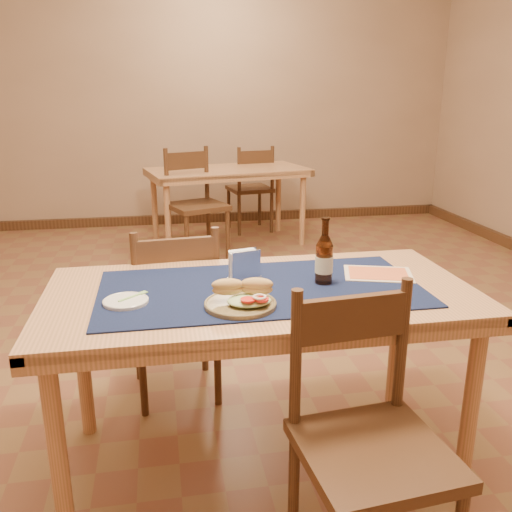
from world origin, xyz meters
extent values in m
cube|color=brown|center=(0.00, 0.00, -0.01)|extent=(6.00, 7.00, 0.02)
cube|color=tan|center=(0.00, 3.51, 1.40)|extent=(6.00, 0.02, 2.80)
cylinder|color=tan|center=(-0.72, -1.12, 0.35)|extent=(0.06, 0.06, 0.71)
cylinder|color=tan|center=(0.72, -1.12, 0.35)|extent=(0.06, 0.06, 0.71)
cylinder|color=tan|center=(-0.72, -0.48, 0.35)|extent=(0.06, 0.06, 0.71)
cylinder|color=tan|center=(0.72, -0.48, 0.35)|extent=(0.06, 0.06, 0.71)
cube|color=tan|center=(0.00, -0.80, 0.73)|extent=(1.60, 0.80, 0.04)
cube|color=#11193E|center=(0.00, -0.80, 0.75)|extent=(1.20, 0.60, 0.01)
cube|color=#482C19|center=(0.00, 3.47, 0.05)|extent=(6.00, 0.06, 0.10)
cylinder|color=tan|center=(-0.29, 2.08, 0.35)|extent=(0.06, 0.06, 0.71)
cylinder|color=tan|center=(1.01, 2.34, 0.35)|extent=(0.06, 0.06, 0.71)
cylinder|color=tan|center=(-0.41, 2.65, 0.35)|extent=(0.06, 0.06, 0.71)
cylinder|color=tan|center=(0.90, 2.91, 0.35)|extent=(0.06, 0.06, 0.71)
cube|color=tan|center=(0.30, 2.50, 0.73)|extent=(1.61, 1.03, 0.04)
cylinder|color=#482C19|center=(-0.16, -0.01, 0.22)|extent=(0.04, 0.04, 0.44)
cylinder|color=#482C19|center=(-0.51, -0.04, 0.22)|extent=(0.04, 0.04, 0.44)
cylinder|color=#482C19|center=(-0.13, -0.36, 0.22)|extent=(0.04, 0.04, 0.44)
cylinder|color=#482C19|center=(-0.48, -0.39, 0.22)|extent=(0.04, 0.04, 0.44)
cube|color=#482C19|center=(-0.32, -0.20, 0.44)|extent=(0.45, 0.45, 0.04)
cube|color=#482C19|center=(-0.30, -0.39, 0.78)|extent=(0.35, 0.06, 0.14)
cylinder|color=#482C19|center=(-0.12, -0.37, 0.66)|extent=(0.04, 0.04, 0.45)
cylinder|color=#482C19|center=(-0.48, -0.40, 0.66)|extent=(0.04, 0.04, 0.45)
cylinder|color=#482C19|center=(0.02, -1.26, 0.23)|extent=(0.04, 0.04, 0.45)
cylinder|color=#482C19|center=(0.38, -1.22, 0.23)|extent=(0.04, 0.04, 0.45)
cube|color=#482C19|center=(0.22, -1.42, 0.45)|extent=(0.46, 0.46, 0.04)
cube|color=#482C19|center=(0.20, -1.23, 0.80)|extent=(0.36, 0.06, 0.14)
cylinder|color=#482C19|center=(0.02, -1.25, 0.68)|extent=(0.04, 0.04, 0.46)
cylinder|color=#482C19|center=(0.38, -1.21, 0.68)|extent=(0.04, 0.04, 0.46)
cylinder|color=#482C19|center=(-0.15, 1.78, 0.24)|extent=(0.04, 0.04, 0.49)
cylinder|color=#482C19|center=(0.22, 1.92, 0.24)|extent=(0.04, 0.04, 0.49)
cylinder|color=#482C19|center=(-0.28, 2.15, 0.24)|extent=(0.04, 0.04, 0.49)
cylinder|color=#482C19|center=(0.08, 2.28, 0.24)|extent=(0.04, 0.04, 0.49)
cube|color=#482C19|center=(-0.03, 2.03, 0.49)|extent=(0.59, 0.59, 0.04)
cube|color=#482C19|center=(-0.10, 2.23, 0.87)|extent=(0.38, 0.17, 0.15)
cylinder|color=#482C19|center=(-0.29, 2.16, 0.74)|extent=(0.04, 0.04, 0.50)
cylinder|color=#482C19|center=(0.08, 2.29, 0.74)|extent=(0.04, 0.04, 0.50)
cylinder|color=#482C19|center=(0.75, 3.22, 0.23)|extent=(0.04, 0.04, 0.46)
cylinder|color=#482C19|center=(0.39, 3.16, 0.23)|extent=(0.04, 0.04, 0.46)
cylinder|color=#482C19|center=(0.81, 2.87, 0.23)|extent=(0.04, 0.04, 0.46)
cylinder|color=#482C19|center=(0.46, 2.80, 0.23)|extent=(0.04, 0.04, 0.46)
cube|color=#482C19|center=(0.60, 3.01, 0.46)|extent=(0.49, 0.49, 0.04)
cube|color=#482C19|center=(0.64, 2.82, 0.81)|extent=(0.36, 0.09, 0.14)
cylinder|color=#482C19|center=(0.82, 2.86, 0.69)|extent=(0.04, 0.04, 0.47)
cylinder|color=#482C19|center=(0.46, 2.79, 0.69)|extent=(0.04, 0.04, 0.47)
cylinder|color=brown|center=(-0.10, -0.97, 0.76)|extent=(0.25, 0.25, 0.01)
torus|color=brown|center=(-0.10, -0.97, 0.77)|extent=(0.25, 0.25, 0.01)
ellipsoid|color=#ABC487|center=(-0.08, -0.99, 0.78)|extent=(0.15, 0.12, 0.03)
ellipsoid|color=tan|center=(-0.14, -0.94, 0.82)|extent=(0.11, 0.05, 0.06)
ellipsoid|color=tan|center=(-0.04, -0.96, 0.82)|extent=(0.12, 0.07, 0.06)
cylinder|color=red|center=(-0.09, -1.02, 0.80)|extent=(0.05, 0.05, 0.01)
cylinder|color=red|center=(-0.04, -1.03, 0.80)|extent=(0.05, 0.05, 0.01)
torus|color=silver|center=(-0.05, -1.03, 0.81)|extent=(0.05, 0.05, 0.01)
cylinder|color=silver|center=(-0.49, -0.87, 0.76)|extent=(0.16, 0.16, 0.01)
torus|color=silver|center=(-0.49, -0.87, 0.77)|extent=(0.16, 0.16, 0.01)
cube|color=#87C46B|center=(-0.48, -0.85, 0.77)|extent=(0.08, 0.07, 0.00)
cube|color=#87C46B|center=(-0.43, -0.81, 0.77)|extent=(0.04, 0.03, 0.00)
cylinder|color=#49220D|center=(0.25, -0.79, 0.83)|extent=(0.07, 0.07, 0.15)
cone|color=#49220D|center=(0.25, -0.79, 0.93)|extent=(0.07, 0.07, 0.04)
cylinder|color=#49220D|center=(0.25, -0.79, 0.98)|extent=(0.03, 0.03, 0.06)
cylinder|color=#49220D|center=(0.25, -0.79, 1.01)|extent=(0.03, 0.03, 0.01)
cylinder|color=beige|center=(0.25, -0.79, 0.83)|extent=(0.07, 0.07, 0.06)
cube|color=white|center=(-0.04, -0.68, 0.76)|extent=(0.14, 0.08, 0.00)
cube|color=white|center=(-0.04, -0.70, 0.81)|extent=(0.12, 0.03, 0.11)
cube|color=white|center=(-0.05, -0.66, 0.81)|extent=(0.12, 0.03, 0.11)
cube|color=white|center=(-0.04, -0.68, 0.81)|extent=(0.12, 0.06, 0.10)
cube|color=#3B96BF|center=(-0.04, -0.69, 0.82)|extent=(0.08, 0.02, 0.04)
cube|color=beige|center=(0.49, -0.73, 0.76)|extent=(0.31, 0.27, 0.00)
cube|color=#D76337|center=(0.49, -0.73, 0.76)|extent=(0.27, 0.22, 0.00)
camera|label=1|loc=(-0.36, -2.68, 1.46)|focal=38.00mm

